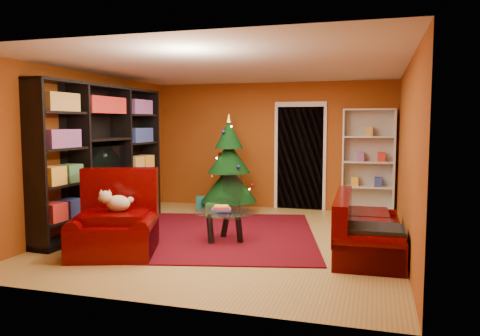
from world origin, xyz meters
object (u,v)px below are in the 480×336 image
(rug, at_px, (223,234))
(gift_box_teal, at_px, (203,204))
(armchair, at_px, (114,220))
(sofa, at_px, (369,224))
(media_unit, at_px, (101,158))
(gift_box_green, at_px, (214,210))
(gift_box_red, at_px, (206,201))
(white_bookshelf, at_px, (368,162))
(dog, at_px, (118,203))
(christmas_tree, at_px, (229,165))
(coffee_table, at_px, (225,226))
(acrylic_chair, at_px, (227,199))

(rug, distance_m, gift_box_teal, 2.10)
(armchair, height_order, sofa, armchair)
(media_unit, relative_size, gift_box_green, 11.32)
(media_unit, height_order, gift_box_red, media_unit)
(white_bookshelf, distance_m, dog, 4.97)
(media_unit, height_order, dog, media_unit)
(dog, bearing_deg, gift_box_green, 61.27)
(media_unit, height_order, armchair, media_unit)
(christmas_tree, bearing_deg, gift_box_green, -105.93)
(christmas_tree, bearing_deg, coffee_table, -73.96)
(dog, bearing_deg, christmas_tree, 60.26)
(gift_box_teal, bearing_deg, gift_box_green, -52.92)
(rug, relative_size, media_unit, 1.06)
(rug, xyz_separation_m, armchair, (-1.08, -1.43, 0.45))
(gift_box_red, bearing_deg, christmas_tree, -41.73)
(armchair, distance_m, sofa, 3.43)
(dog, relative_size, acrylic_chair, 0.52)
(gift_box_red, height_order, armchair, armchair)
(rug, height_order, gift_box_red, gift_box_red)
(rug, bearing_deg, sofa, -12.09)
(white_bookshelf, relative_size, coffee_table, 2.35)
(gift_box_red, bearing_deg, white_bookshelf, 0.56)
(gift_box_teal, xyz_separation_m, gift_box_red, (-0.15, 0.57, -0.04))
(gift_box_red, bearing_deg, sofa, -40.17)
(christmas_tree, xyz_separation_m, acrylic_chair, (0.16, -0.59, -0.57))
(gift_box_red, height_order, acrylic_chair, acrylic_chair)
(armchair, bearing_deg, gift_box_red, 72.46)
(rug, bearing_deg, coffee_table, -68.35)
(coffee_table, bearing_deg, gift_box_red, 115.62)
(rug, xyz_separation_m, dog, (-1.05, -1.36, 0.67))
(armchair, distance_m, dog, 0.23)
(white_bookshelf, xyz_separation_m, sofa, (0.07, -2.90, -0.61))
(gift_box_red, xyz_separation_m, armchair, (0.10, -3.82, 0.35))
(media_unit, xyz_separation_m, acrylic_chair, (1.77, 1.32, -0.81))
(sofa, bearing_deg, gift_box_red, 48.28)
(coffee_table, bearing_deg, christmas_tree, 106.04)
(armchair, bearing_deg, rug, 33.80)
(armchair, bearing_deg, media_unit, 108.92)
(gift_box_teal, distance_m, sofa, 3.99)
(rug, bearing_deg, christmas_tree, 104.74)
(gift_box_teal, bearing_deg, dog, -90.35)
(dog, relative_size, sofa, 0.21)
(white_bookshelf, bearing_deg, media_unit, -150.21)
(gift_box_green, bearing_deg, armchair, -100.09)
(armchair, xyz_separation_m, sofa, (3.30, 0.95, -0.05))
(rug, bearing_deg, dog, -127.59)
(gift_box_red, relative_size, acrylic_chair, 0.27)
(media_unit, xyz_separation_m, white_bookshelf, (4.22, 2.58, -0.17))
(rug, relative_size, white_bookshelf, 1.58)
(rug, height_order, gift_box_green, gift_box_green)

